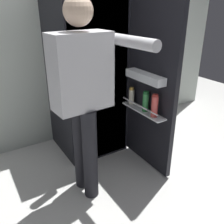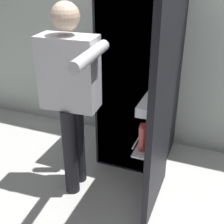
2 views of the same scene
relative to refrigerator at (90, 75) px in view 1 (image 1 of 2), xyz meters
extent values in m
plane|color=silver|center=(-0.02, -0.52, -0.85)|extent=(6.96, 6.96, 0.00)
cube|color=beige|center=(-0.02, 0.42, 0.40)|extent=(4.40, 0.10, 2.49)
cube|color=black|center=(-0.02, 0.05, 0.00)|extent=(0.65, 0.64, 1.69)
cube|color=white|center=(-0.02, -0.27, 0.00)|extent=(0.61, 0.01, 1.65)
cube|color=white|center=(-0.02, -0.22, -0.07)|extent=(0.57, 0.09, 0.01)
cube|color=black|center=(0.32, -0.60, -0.01)|extent=(0.05, 0.64, 1.62)
cube|color=white|center=(0.25, -0.60, -0.24)|extent=(0.11, 0.53, 0.01)
cylinder|color=silver|center=(0.20, -0.60, -0.18)|extent=(0.01, 0.51, 0.01)
cube|color=white|center=(0.25, -0.60, 0.08)|extent=(0.10, 0.45, 0.07)
cylinder|color=green|center=(0.25, -0.62, -0.15)|extent=(0.06, 0.06, 0.17)
cylinder|color=#195B28|center=(0.25, -0.62, -0.06)|extent=(0.05, 0.05, 0.02)
cylinder|color=#EDE5CC|center=(0.25, -0.40, -0.17)|extent=(0.05, 0.05, 0.14)
cylinder|color=#B78933|center=(0.25, -0.40, -0.08)|extent=(0.04, 0.04, 0.02)
cylinder|color=#DB4C47|center=(0.24, -0.76, -0.14)|extent=(0.06, 0.06, 0.19)
cylinder|color=#B22D28|center=(0.24, -0.76, -0.04)|extent=(0.05, 0.05, 0.02)
cylinder|color=black|center=(-0.39, -0.56, -0.45)|extent=(0.12, 0.12, 0.79)
cylinder|color=black|center=(-0.38, -0.72, -0.45)|extent=(0.12, 0.12, 0.79)
cube|color=silver|center=(-0.38, -0.64, 0.22)|extent=(0.45, 0.25, 0.56)
sphere|color=beige|center=(-0.38, -0.64, 0.63)|extent=(0.20, 0.20, 0.20)
cylinder|color=silver|center=(-0.40, -0.42, 0.20)|extent=(0.08, 0.08, 0.53)
cylinder|color=silver|center=(-0.11, -0.84, 0.44)|extent=(0.12, 0.53, 0.08)
camera|label=1|loc=(-1.11, -2.23, 0.67)|focal=39.36mm
camera|label=2|loc=(0.70, -2.52, 0.99)|focal=48.44mm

